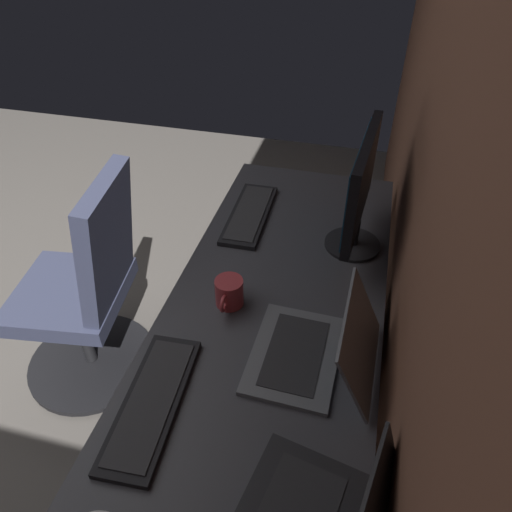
% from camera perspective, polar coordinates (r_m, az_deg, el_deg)
% --- Properties ---
extents(wall_back, '(5.02, 0.10, 2.60)m').
position_cam_1_polar(wall_back, '(1.16, 23.11, 10.49)').
color(wall_back, brown).
rests_on(wall_back, ground).
extents(desk, '(1.80, 0.67, 0.73)m').
position_cam_1_polar(desk, '(1.54, 1.82, -8.78)').
color(desk, '#38383D').
rests_on(desk, ground).
extents(drawer_pedestal, '(0.40, 0.51, 0.69)m').
position_cam_1_polar(drawer_pedestal, '(1.84, 3.18, -13.08)').
color(drawer_pedestal, '#38383D').
rests_on(drawer_pedestal, ground).
extents(monitor_primary, '(0.47, 0.20, 0.42)m').
position_cam_1_polar(monitor_primary, '(1.64, 12.31, 7.82)').
color(monitor_primary, black).
rests_on(monitor_primary, desk).
extents(laptop_left, '(0.34, 0.35, 0.22)m').
position_cam_1_polar(laptop_left, '(1.34, 7.61, -10.96)').
color(laptop_left, '#595B60').
rests_on(laptop_left, desk).
extents(keyboard_main, '(0.43, 0.16, 0.02)m').
position_cam_1_polar(keyboard_main, '(1.30, -12.31, -16.62)').
color(keyboard_main, black).
rests_on(keyboard_main, desk).
extents(keyboard_spare, '(0.42, 0.15, 0.02)m').
position_cam_1_polar(keyboard_spare, '(1.88, -0.77, 5.01)').
color(keyboard_spare, black).
rests_on(keyboard_spare, desk).
extents(coffee_mug, '(0.13, 0.09, 0.09)m').
position_cam_1_polar(coffee_mug, '(1.49, -3.23, -4.37)').
color(coffee_mug, '#A53338').
rests_on(coffee_mug, desk).
extents(office_chair, '(0.56, 0.58, 0.97)m').
position_cam_1_polar(office_chair, '(2.04, -19.37, -4.61)').
color(office_chair, '#383D56').
rests_on(office_chair, ground).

